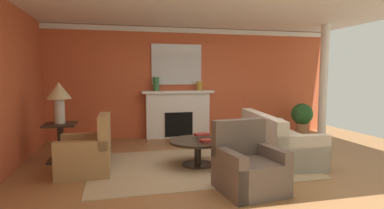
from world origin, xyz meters
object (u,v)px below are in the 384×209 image
mantel_mirror (177,64)px  sofa (276,142)px  armchair_near_window (87,155)px  side_table (61,140)px  potted_plant (302,116)px  vase_mantel_left (156,84)px  coffee_table (198,147)px  vase_mantel_right (199,86)px  table_lamp (59,95)px  armchair_facing_fireplace (249,169)px  fireplace (178,115)px

mantel_mirror → sofa: mantel_mirror is taller
armchair_near_window → side_table: (-0.53, 0.90, 0.09)m
potted_plant → vase_mantel_left: bearing=174.4°
coffee_table → vase_mantel_left: bearing=99.3°
mantel_mirror → vase_mantel_right: bearing=-17.2°
armchair_near_window → coffee_table: size_ratio=0.95×
coffee_table → vase_mantel_right: (0.69, 2.49, 0.97)m
vase_mantel_left → table_lamp: bearing=-140.6°
vase_mantel_right → side_table: bearing=-152.2°
armchair_near_window → armchair_facing_fireplace: bearing=-30.6°
side_table → vase_mantel_right: vase_mantel_right is taller
mantel_mirror → coffee_table: size_ratio=1.27×
fireplace → sofa: size_ratio=0.82×
potted_plant → armchair_near_window: bearing=-157.8°
fireplace → potted_plant: 3.28m
fireplace → vase_mantel_left: 0.97m
mantel_mirror → side_table: (-2.51, -1.78, -1.44)m
fireplace → sofa: bearing=-58.7°
armchair_facing_fireplace → potted_plant: size_ratio=1.14×
vase_mantel_left → vase_mantel_right: 1.10m
vase_mantel_left → side_table: bearing=-140.6°
mantel_mirror → potted_plant: mantel_mirror is taller
coffee_table → potted_plant: (3.40, 2.11, 0.16)m
side_table → table_lamp: 0.82m
mantel_mirror → armchair_near_window: mantel_mirror is taller
vase_mantel_left → armchair_facing_fireplace: bearing=-78.5°
fireplace → armchair_near_window: bearing=-127.7°
armchair_facing_fireplace → table_lamp: (-2.74, 2.20, 0.92)m
potted_plant → armchair_facing_fireplace: bearing=-131.4°
armchair_facing_fireplace → vase_mantel_right: 3.95m
side_table → potted_plant: size_ratio=0.84×
mantel_mirror → sofa: (1.45, -2.51, -1.54)m
vase_mantel_left → potted_plant: (3.81, -0.37, -0.86)m
mantel_mirror → vase_mantel_right: mantel_mirror is taller
armchair_near_window → coffee_table: armchair_near_window is taller
sofa → vase_mantel_left: (-2.00, 2.34, 1.06)m
armchair_near_window → vase_mantel_left: 3.07m
fireplace → armchair_near_window: (-1.98, -2.56, -0.25)m
fireplace → sofa: 2.81m
vase_mantel_left → sofa: bearing=-49.5°
fireplace → side_table: (-2.51, -1.66, -0.16)m
table_lamp → sofa: bearing=-10.4°
fireplace → coffee_table: (-0.14, -2.54, -0.23)m
sofa → armchair_near_window: bearing=-177.2°
fireplace → coffee_table: bearing=-93.2°
vase_mantel_left → coffee_table: bearing=-80.7°
armchair_near_window → mantel_mirror: bearing=53.6°
armchair_facing_fireplace → potted_plant: (3.03, 3.44, 0.19)m
side_table → table_lamp: (0.00, 0.00, 0.82)m
armchair_near_window → table_lamp: size_ratio=1.27×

